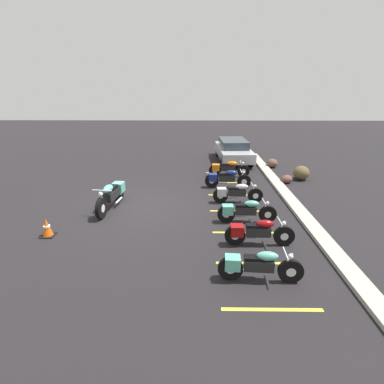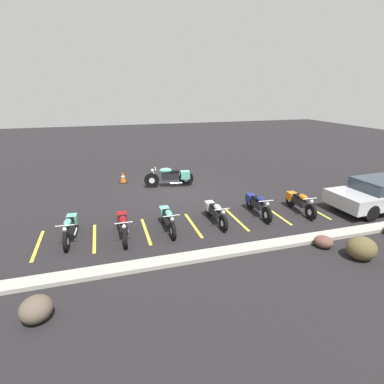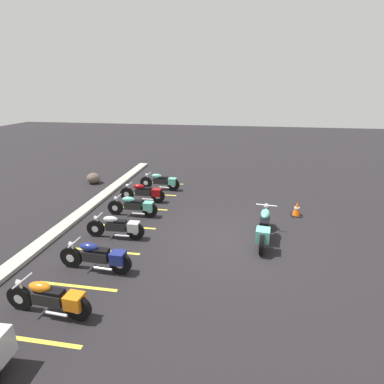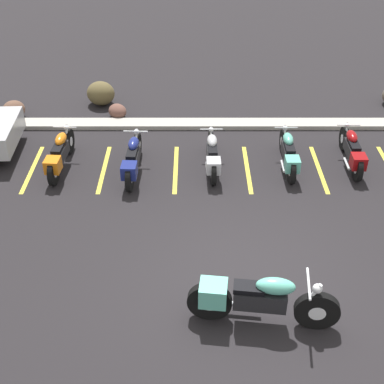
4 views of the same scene
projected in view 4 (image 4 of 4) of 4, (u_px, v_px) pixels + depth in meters
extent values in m
plane|color=black|center=(243.00, 284.00, 9.60)|extent=(60.00, 60.00, 0.00)
cylinder|color=black|center=(315.00, 310.00, 8.59)|extent=(0.75, 0.22, 0.74)
cylinder|color=silver|center=(315.00, 310.00, 8.59)|extent=(0.30, 0.17, 0.28)
cylinder|color=black|center=(208.00, 301.00, 8.75)|extent=(0.75, 0.22, 0.74)
cylinder|color=silver|center=(208.00, 301.00, 8.75)|extent=(0.30, 0.17, 0.28)
cube|color=black|center=(258.00, 298.00, 8.58)|extent=(0.88, 0.41, 0.34)
ellipsoid|color=#59B29E|center=(274.00, 286.00, 8.39)|extent=(0.66, 0.36, 0.27)
cube|color=black|center=(247.00, 287.00, 8.47)|extent=(0.52, 0.32, 0.09)
cube|color=#59B29E|center=(211.00, 293.00, 8.63)|extent=(0.49, 0.45, 0.38)
cylinder|color=silver|center=(309.00, 297.00, 8.44)|extent=(0.30, 0.10, 0.60)
cylinder|color=silver|center=(307.00, 283.00, 8.28)|extent=(0.12, 0.69, 0.04)
sphere|color=silver|center=(316.00, 288.00, 8.31)|extent=(0.16, 0.16, 0.16)
cylinder|color=silver|center=(240.00, 304.00, 8.92)|extent=(0.62, 0.15, 0.08)
cylinder|color=black|center=(67.00, 142.00, 13.23)|extent=(0.15, 0.61, 0.61)
cylinder|color=silver|center=(67.00, 142.00, 13.23)|extent=(0.13, 0.24, 0.23)
cylinder|color=black|center=(51.00, 173.00, 12.06)|extent=(0.15, 0.61, 0.61)
cylinder|color=silver|center=(51.00, 173.00, 12.06)|extent=(0.13, 0.24, 0.23)
cube|color=black|center=(58.00, 152.00, 12.53)|extent=(0.30, 0.72, 0.28)
ellipsoid|color=orange|center=(58.00, 139.00, 12.54)|extent=(0.27, 0.53, 0.22)
cube|color=black|center=(55.00, 149.00, 12.30)|extent=(0.25, 0.42, 0.07)
cube|color=orange|center=(50.00, 165.00, 12.01)|extent=(0.35, 0.39, 0.31)
cylinder|color=silver|center=(64.00, 135.00, 13.01)|extent=(0.07, 0.24, 0.49)
cylinder|color=silver|center=(62.00, 128.00, 12.82)|extent=(0.57, 0.07, 0.03)
sphere|color=silver|center=(64.00, 128.00, 12.97)|extent=(0.13, 0.13, 0.13)
cylinder|color=silver|center=(52.00, 167.00, 12.51)|extent=(0.10, 0.51, 0.06)
cylinder|color=black|center=(135.00, 146.00, 13.06)|extent=(0.14, 0.62, 0.62)
cylinder|color=silver|center=(135.00, 146.00, 13.06)|extent=(0.13, 0.24, 0.23)
cylinder|color=black|center=(127.00, 178.00, 11.87)|extent=(0.14, 0.62, 0.62)
cylinder|color=silver|center=(127.00, 178.00, 11.87)|extent=(0.13, 0.24, 0.23)
cube|color=black|center=(131.00, 157.00, 12.34)|extent=(0.29, 0.72, 0.28)
ellipsoid|color=navy|center=(131.00, 144.00, 12.35)|extent=(0.27, 0.53, 0.22)
cube|color=black|center=(129.00, 154.00, 12.11)|extent=(0.24, 0.42, 0.07)
cube|color=navy|center=(127.00, 171.00, 11.81)|extent=(0.35, 0.39, 0.32)
cylinder|color=silver|center=(134.00, 139.00, 12.83)|extent=(0.07, 0.25, 0.50)
cylinder|color=silver|center=(133.00, 132.00, 12.64)|extent=(0.58, 0.06, 0.03)
sphere|color=silver|center=(134.00, 132.00, 12.78)|extent=(0.13, 0.13, 0.13)
cylinder|color=silver|center=(125.00, 173.00, 12.32)|extent=(0.09, 0.52, 0.07)
cylinder|color=black|center=(208.00, 143.00, 13.21)|extent=(0.12, 0.59, 0.58)
cylinder|color=silver|center=(208.00, 143.00, 13.21)|extent=(0.12, 0.22, 0.22)
cylinder|color=black|center=(211.00, 173.00, 12.09)|extent=(0.12, 0.59, 0.58)
cylinder|color=silver|center=(211.00, 173.00, 12.09)|extent=(0.12, 0.22, 0.22)
cube|color=black|center=(210.00, 153.00, 12.54)|extent=(0.26, 0.68, 0.27)
ellipsoid|color=#B7B7BC|center=(210.00, 141.00, 12.55)|extent=(0.24, 0.50, 0.21)
cube|color=black|center=(210.00, 150.00, 12.31)|extent=(0.22, 0.39, 0.07)
cube|color=#B7B7BC|center=(211.00, 166.00, 12.03)|extent=(0.32, 0.36, 0.30)
cylinder|color=silver|center=(209.00, 137.00, 13.00)|extent=(0.06, 0.23, 0.47)
cylinder|color=silver|center=(209.00, 129.00, 12.82)|extent=(0.55, 0.04, 0.03)
sphere|color=silver|center=(209.00, 130.00, 12.95)|extent=(0.12, 0.12, 0.12)
cylinder|color=silver|center=(205.00, 168.00, 12.51)|extent=(0.07, 0.49, 0.06)
cylinder|color=black|center=(281.00, 141.00, 13.28)|extent=(0.11, 0.59, 0.59)
cylinder|color=silver|center=(281.00, 141.00, 13.28)|extent=(0.11, 0.22, 0.22)
cylinder|color=black|center=(289.00, 171.00, 12.14)|extent=(0.11, 0.59, 0.59)
cylinder|color=silver|center=(289.00, 171.00, 12.14)|extent=(0.11, 0.22, 0.22)
cube|color=black|center=(286.00, 151.00, 12.60)|extent=(0.25, 0.68, 0.27)
ellipsoid|color=#59B29E|center=(286.00, 139.00, 12.61)|extent=(0.23, 0.50, 0.21)
cube|color=black|center=(288.00, 148.00, 12.37)|extent=(0.22, 0.39, 0.07)
cube|color=#59B29E|center=(290.00, 164.00, 12.09)|extent=(0.32, 0.36, 0.30)
cylinder|color=silver|center=(282.00, 135.00, 13.06)|extent=(0.05, 0.23, 0.48)
cylinder|color=silver|center=(284.00, 127.00, 12.88)|extent=(0.55, 0.03, 0.03)
sphere|color=silver|center=(283.00, 128.00, 13.02)|extent=(0.13, 0.13, 0.13)
cylinder|color=silver|center=(281.00, 166.00, 12.57)|extent=(0.06, 0.49, 0.06)
cylinder|color=black|center=(342.00, 138.00, 13.38)|extent=(0.12, 0.60, 0.60)
cylinder|color=silver|center=(342.00, 138.00, 13.38)|extent=(0.12, 0.23, 0.23)
cylinder|color=black|center=(355.00, 168.00, 12.23)|extent=(0.12, 0.60, 0.60)
cylinder|color=silver|center=(355.00, 168.00, 12.23)|extent=(0.12, 0.23, 0.23)
cube|color=black|center=(349.00, 149.00, 12.69)|extent=(0.26, 0.69, 0.27)
ellipsoid|color=maroon|center=(349.00, 136.00, 12.70)|extent=(0.24, 0.51, 0.22)
cube|color=black|center=(352.00, 145.00, 12.47)|extent=(0.22, 0.40, 0.07)
cube|color=maroon|center=(356.00, 161.00, 12.18)|extent=(0.33, 0.37, 0.31)
cylinder|color=silver|center=(344.00, 132.00, 13.16)|extent=(0.06, 0.24, 0.48)
cylinder|color=silver|center=(346.00, 125.00, 12.98)|extent=(0.56, 0.04, 0.03)
sphere|color=silver|center=(345.00, 125.00, 13.12)|extent=(0.13, 0.13, 0.13)
cylinder|color=silver|center=(344.00, 163.00, 12.66)|extent=(0.07, 0.50, 0.06)
cube|color=#A8A399|center=(224.00, 124.00, 14.53)|extent=(18.00, 0.50, 0.12)
ellipsoid|color=brown|center=(11.00, 110.00, 14.82)|extent=(0.83, 0.82, 0.49)
ellipsoid|color=brown|center=(115.00, 111.00, 14.87)|extent=(0.71, 0.74, 0.38)
ellipsoid|color=brown|center=(98.00, 94.00, 15.48)|extent=(1.11, 1.09, 0.68)
cube|color=gold|center=(30.00, 169.00, 12.75)|extent=(0.10, 2.10, 0.00)
cube|color=gold|center=(102.00, 169.00, 12.75)|extent=(0.10, 2.10, 0.00)
cube|color=gold|center=(173.00, 169.00, 12.76)|extent=(0.10, 2.10, 0.00)
cube|color=gold|center=(245.00, 169.00, 12.77)|extent=(0.10, 2.10, 0.00)
cube|color=gold|center=(317.00, 169.00, 12.77)|extent=(0.10, 2.10, 0.00)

